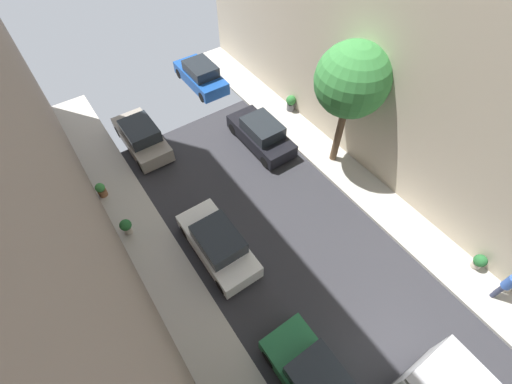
{
  "coord_description": "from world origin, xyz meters",
  "views": [
    {
      "loc": [
        -5.53,
        0.86,
        13.48
      ],
      "look_at": [
        0.29,
        9.22,
        0.5
      ],
      "focal_mm": 24.3,
      "sensor_mm": 36.0,
      "label": 1
    }
  ],
  "objects": [
    {
      "name": "parked_car_right_3",
      "position": [
        2.7,
        12.19,
        0.72
      ],
      "size": [
        1.78,
        4.2,
        1.57
      ],
      "color": "black",
      "rests_on": "ground"
    },
    {
      "name": "parked_car_left_2",
      "position": [
        -2.7,
        1.37,
        0.72
      ],
      "size": [
        1.78,
        4.2,
        1.57
      ],
      "color": "#1E6638",
      "rests_on": "ground"
    },
    {
      "name": "potted_plant_2",
      "position": [
        5.71,
        0.96,
        0.57
      ],
      "size": [
        0.52,
        0.52,
        0.76
      ],
      "color": "#B2A899",
      "rests_on": "sidewalk_right"
    },
    {
      "name": "potted_plant_4",
      "position": [
        5.76,
        -0.31,
        0.56
      ],
      "size": [
        0.39,
        0.39,
        0.77
      ],
      "color": "#B2A899",
      "rests_on": "sidewalk_right"
    },
    {
      "name": "parked_car_right_4",
      "position": [
        2.7,
        18.84,
        0.72
      ],
      "size": [
        1.78,
        4.2,
        1.57
      ],
      "color": "#194799",
      "rests_on": "ground"
    },
    {
      "name": "parked_car_left_3",
      "position": [
        -2.7,
        7.71,
        0.72
      ],
      "size": [
        1.78,
        4.2,
        1.57
      ],
      "color": "white",
      "rests_on": "ground"
    },
    {
      "name": "pedestrian",
      "position": [
        5.24,
        -0.2,
        1.07
      ],
      "size": [
        0.4,
        0.36,
        1.72
      ],
      "color": "#2D334C",
      "rests_on": "sidewalk_right"
    },
    {
      "name": "potted_plant_0",
      "position": [
        -5.53,
        10.82,
        0.64
      ],
      "size": [
        0.52,
        0.52,
        0.83
      ],
      "color": "#B2A899",
      "rests_on": "sidewalk_left"
    },
    {
      "name": "ground",
      "position": [
        0.0,
        0.0,
        0.0
      ],
      "size": [
        32.0,
        32.0,
        0.0
      ],
      "primitive_type": "plane",
      "color": "#2D2D33"
    },
    {
      "name": "potted_plant_5",
      "position": [
        5.75,
        13.46,
        0.67
      ],
      "size": [
        0.58,
        0.58,
        0.97
      ],
      "color": "slate",
      "rests_on": "sidewalk_right"
    },
    {
      "name": "parked_car_left_4",
      "position": [
        -2.7,
        15.66,
        0.72
      ],
      "size": [
        1.78,
        4.2,
        1.57
      ],
      "color": "gray",
      "rests_on": "ground"
    },
    {
      "name": "sidewalk_right",
      "position": [
        5.0,
        0.0,
        0.07
      ],
      "size": [
        2.0,
        44.0,
        0.15
      ],
      "primitive_type": "cube",
      "color": "#B7B2A8",
      "rests_on": "ground"
    },
    {
      "name": "street_tree_1",
      "position": [
        5.11,
        9.0,
        4.85
      ],
      "size": [
        3.26,
        3.26,
        6.37
      ],
      "color": "brown",
      "rests_on": "sidewalk_right"
    },
    {
      "name": "potted_plant_1",
      "position": [
        -5.73,
        13.54,
        0.55
      ],
      "size": [
        0.45,
        0.45,
        0.77
      ],
      "color": "brown",
      "rests_on": "sidewalk_left"
    }
  ]
}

